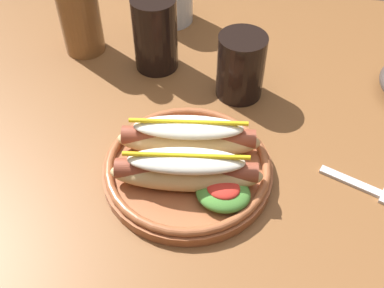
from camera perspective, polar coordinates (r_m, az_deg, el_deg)
dining_table at (r=0.76m, az=4.88°, el=-4.37°), size 1.36×0.93×0.74m
hot_dog_plate at (r=0.62m, az=-0.39°, el=-2.32°), size 0.23×0.23×0.08m
fork at (r=0.66m, az=21.34°, el=-5.36°), size 0.12×0.06×0.00m
soda_cup at (r=0.79m, az=-4.61°, el=13.49°), size 0.07×0.07×0.13m
extra_cup at (r=0.74m, az=6.09°, el=9.60°), size 0.08×0.08×0.11m
glass_bottle at (r=0.83m, az=-14.19°, el=17.00°), size 0.07×0.07×0.25m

